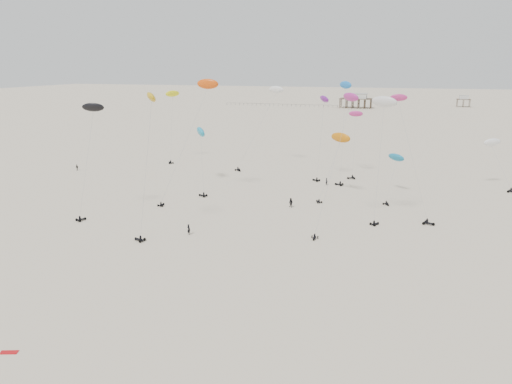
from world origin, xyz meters
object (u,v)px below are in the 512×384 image
(pavilion_small, at_px, (463,102))
(rig_3, at_px, (269,105))
(rig_0, at_px, (342,129))
(rig_7, at_px, (148,133))
(spectator_0, at_px, (189,234))
(pavilion_main, at_px, (356,102))

(pavilion_small, height_order, rig_3, rig_3)
(rig_0, distance_m, rig_7, 33.60)
(rig_0, distance_m, spectator_0, 32.62)
(rig_3, xyz_separation_m, rig_7, (-3.31, -64.67, 0.12))
(pavilion_small, bearing_deg, rig_3, -107.58)
(rig_0, xyz_separation_m, rig_7, (-31.11, -12.69, -0.30))
(pavilion_main, relative_size, pavilion_small, 2.33)
(pavilion_main, height_order, spectator_0, pavilion_main)
(pavilion_main, relative_size, rig_3, 0.82)
(rig_3, bearing_deg, spectator_0, 47.12)
(rig_7, bearing_deg, pavilion_small, -1.58)
(rig_0, height_order, spectator_0, rig_0)
(pavilion_main, distance_m, pavilion_small, 76.16)
(pavilion_small, bearing_deg, spectator_0, -103.31)
(pavilion_small, height_order, rig_7, rig_7)
(spectator_0, bearing_deg, rig_3, -64.89)
(rig_0, relative_size, spectator_0, 11.42)
(spectator_0, bearing_deg, rig_7, 23.32)
(pavilion_main, xyz_separation_m, rig_3, (-3.95, -203.36, 13.12))
(pavilion_main, distance_m, rig_0, 256.82)
(pavilion_small, distance_m, rig_3, 245.19)
(rig_0, xyz_separation_m, spectator_0, (-24.32, -12.53, -17.77))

